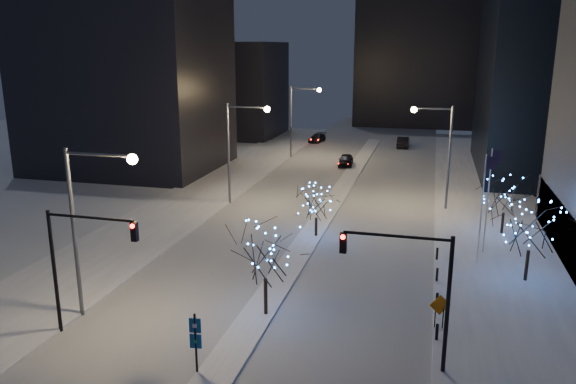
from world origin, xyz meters
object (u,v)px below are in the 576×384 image
(holiday_tree_median_near, at_px, (265,253))
(traffic_signal_west, at_px, (78,253))
(holiday_tree_plaza_far, at_px, (505,196))
(wayfinding_sign, at_px, (196,338))
(street_lamp_w_near, at_px, (89,211))
(street_lamp_east, at_px, (440,144))
(traffic_signal_east, at_px, (415,279))
(car_near, at_px, (346,160))
(street_lamp_w_mid, at_px, (238,140))
(car_mid, at_px, (403,142))
(construction_sign, at_px, (440,308))
(holiday_tree_plaza_near, at_px, (531,225))
(street_lamp_w_far, at_px, (298,112))
(holiday_tree_median_far, at_px, (316,203))
(car_far, at_px, (317,138))

(holiday_tree_median_near, bearing_deg, traffic_signal_west, -152.77)
(holiday_tree_plaza_far, height_order, wayfinding_sign, holiday_tree_plaza_far)
(street_lamp_w_near, distance_m, street_lamp_east, 33.85)
(traffic_signal_east, bearing_deg, car_near, 102.54)
(street_lamp_w_mid, bearing_deg, traffic_signal_west, -88.94)
(street_lamp_east, relative_size, car_mid, 2.00)
(construction_sign, bearing_deg, holiday_tree_median_near, 164.53)
(street_lamp_w_mid, height_order, car_near, street_lamp_w_mid)
(street_lamp_w_near, bearing_deg, holiday_tree_plaza_near, 25.04)
(car_mid, xyz_separation_m, holiday_tree_plaza_far, (10.46, -40.79, 2.57))
(street_lamp_w_mid, distance_m, traffic_signal_west, 27.06)
(street_lamp_east, bearing_deg, holiday_tree_plaza_near, -70.29)
(street_lamp_w_far, distance_m, holiday_tree_median_far, 34.45)
(street_lamp_east, bearing_deg, street_lamp_w_near, -124.19)
(car_mid, distance_m, holiday_tree_plaza_far, 42.19)
(holiday_tree_plaza_near, bearing_deg, traffic_signal_west, -150.80)
(car_far, relative_size, construction_sign, 2.32)
(car_far, relative_size, wayfinding_sign, 1.44)
(street_lamp_w_far, relative_size, wayfinding_sign, 3.13)
(construction_sign, bearing_deg, holiday_tree_plaza_near, 35.54)
(holiday_tree_median_near, distance_m, wayfinding_sign, 7.07)
(holiday_tree_plaza_near, distance_m, holiday_tree_plaza_far, 10.00)
(street_lamp_w_mid, height_order, construction_sign, street_lamp_w_mid)
(traffic_signal_east, relative_size, car_near, 1.53)
(car_near, relative_size, holiday_tree_median_near, 0.81)
(holiday_tree_median_near, bearing_deg, holiday_tree_plaza_near, 30.31)
(holiday_tree_median_near, xyz_separation_m, wayfinding_sign, (-1.47, -6.63, -1.95))
(street_lamp_w_far, distance_m, car_mid, 19.49)
(street_lamp_w_mid, distance_m, street_lamp_w_far, 25.00)
(street_lamp_east, xyz_separation_m, car_far, (-19.08, 35.71, -5.78))
(street_lamp_east, xyz_separation_m, traffic_signal_west, (-18.52, -30.00, -1.69))
(street_lamp_w_near, height_order, holiday_tree_plaza_far, street_lamp_w_near)
(wayfinding_sign, xyz_separation_m, construction_sign, (11.27, 7.41, -0.62))
(street_lamp_w_mid, relative_size, car_far, 2.17)
(traffic_signal_east, xyz_separation_m, holiday_tree_plaza_near, (7.01, 12.63, -0.76))
(car_far, bearing_deg, holiday_tree_median_far, -70.11)
(wayfinding_sign, bearing_deg, construction_sign, 27.12)
(wayfinding_sign, bearing_deg, traffic_signal_east, 10.78)
(street_lamp_east, relative_size, wayfinding_sign, 3.13)
(traffic_signal_east, distance_m, wayfinding_sign, 10.74)
(street_lamp_w_near, distance_m, holiday_tree_median_near, 10.12)
(street_lamp_w_mid, xyz_separation_m, car_mid, (13.93, 37.39, -5.67))
(street_lamp_east, bearing_deg, street_lamp_w_far, 130.85)
(wayfinding_sign, bearing_deg, holiday_tree_plaza_near, 36.58)
(street_lamp_east, height_order, holiday_tree_median_far, street_lamp_east)
(street_lamp_w_near, relative_size, street_lamp_w_mid, 1.00)
(street_lamp_w_far, height_order, street_lamp_east, same)
(street_lamp_w_mid, bearing_deg, car_near, 70.45)
(traffic_signal_east, bearing_deg, holiday_tree_median_far, 115.04)
(street_lamp_w_near, distance_m, street_lamp_w_mid, 25.00)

